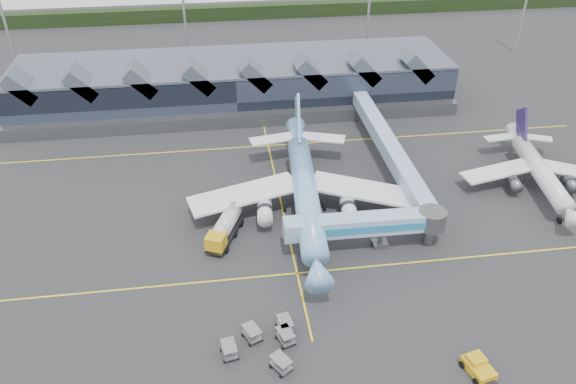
{
  "coord_description": "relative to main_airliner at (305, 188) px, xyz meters",
  "views": [
    {
      "loc": [
        -9.02,
        -64.23,
        50.84
      ],
      "look_at": [
        0.48,
        4.35,
        5.0
      ],
      "focal_mm": 35.0,
      "sensor_mm": 36.0,
      "label": 1
    }
  ],
  "objects": [
    {
      "name": "pushback_tug",
      "position": [
        13.88,
        -33.36,
        -3.12
      ],
      "size": [
        3.39,
        4.56,
        1.86
      ],
      "rotation": [
        0.0,
        0.0,
        0.24
      ],
      "color": "gold",
      "rests_on": "ground"
    },
    {
      "name": "terminal",
      "position": [
        -8.46,
        40.77,
        0.93
      ],
      "size": [
        90.0,
        22.25,
        12.52
      ],
      "color": "black",
      "rests_on": "ground"
    },
    {
      "name": "baggage_carts",
      "position": [
        -8.77,
        -26.57,
        -3.0
      ],
      "size": [
        8.69,
        8.38,
        1.69
      ],
      "rotation": [
        0.0,
        0.0,
        0.33
      ],
      "color": "gray",
      "rests_on": "ground"
    },
    {
      "name": "jet_bridge",
      "position": [
        8.22,
        -10.4,
        -0.01
      ],
      "size": [
        23.02,
        3.97,
        5.57
      ],
      "rotation": [
        0.0,
        0.0,
        -0.02
      ],
      "color": "#7CACCF",
      "rests_on": "ground"
    },
    {
      "name": "taxi_stripes",
      "position": [
        -3.39,
        3.42,
        -3.95
      ],
      "size": [
        120.0,
        60.0,
        0.01
      ],
      "color": "yellow",
      "rests_on": "ground"
    },
    {
      "name": "tree_line_far",
      "position": [
        -3.39,
        103.42,
        -1.95
      ],
      "size": [
        260.0,
        4.0,
        4.0
      ],
      "primitive_type": "cube",
      "color": "black",
      "rests_on": "ground"
    },
    {
      "name": "regional_jet",
      "position": [
        39.29,
        1.74,
        -0.86
      ],
      "size": [
        25.78,
        28.38,
        9.74
      ],
      "rotation": [
        0.0,
        0.0,
        -0.15
      ],
      "color": "silver",
      "rests_on": "ground"
    },
    {
      "name": "ground",
      "position": [
        -3.39,
        -6.58,
        -3.95
      ],
      "size": [
        260.0,
        260.0,
        0.0
      ],
      "primitive_type": "plane",
      "color": "#28282B",
      "rests_on": "ground"
    },
    {
      "name": "light_masts",
      "position": [
        17.61,
        56.22,
        8.54
      ],
      "size": [
        132.4,
        42.56,
        22.45
      ],
      "color": "gray",
      "rests_on": "ground"
    },
    {
      "name": "main_airliner",
      "position": [
        0.0,
        0.0,
        0.0
      ],
      "size": [
        36.3,
        41.88,
        13.44
      ],
      "rotation": [
        0.0,
        0.0,
        -0.08
      ],
      "color": "#709DE3",
      "rests_on": "ground"
    },
    {
      "name": "fuel_truck",
      "position": [
        -12.45,
        -5.18,
        -2.01
      ],
      "size": [
        6.06,
        10.12,
        3.46
      ],
      "rotation": [
        0.0,
        0.0,
        -0.4
      ],
      "color": "black",
      "rests_on": "ground"
    }
  ]
}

